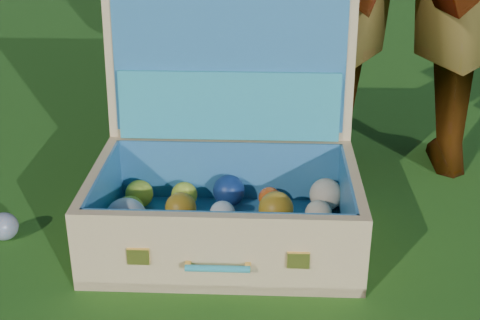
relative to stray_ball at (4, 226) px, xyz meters
name	(u,v)px	position (x,y,z in m)	size (l,w,h in m)	color
ground	(154,255)	(0.36, 0.09, -0.03)	(60.00, 60.00, 0.00)	#215114
stray_ball	(4,226)	(0.00, 0.00, 0.00)	(0.07, 0.07, 0.07)	teal
suitcase	(224,166)	(0.45, 0.28, 0.13)	(0.75, 0.68, 0.59)	#DEB377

